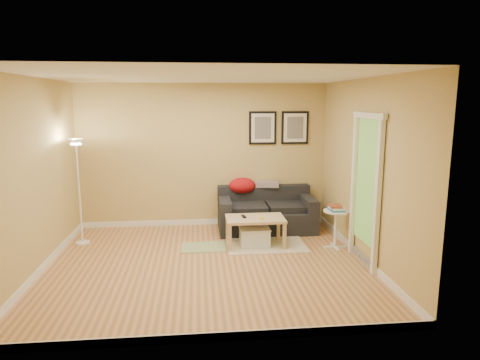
# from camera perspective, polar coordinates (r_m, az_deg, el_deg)

# --- Properties ---
(floor) EXTENTS (4.50, 4.50, 0.00)m
(floor) POSITION_cam_1_polar(r_m,az_deg,el_deg) (6.16, -4.38, -11.20)
(floor) COLOR tan
(floor) RESTS_ON ground
(ceiling) EXTENTS (4.50, 4.50, 0.00)m
(ceiling) POSITION_cam_1_polar(r_m,az_deg,el_deg) (5.74, -4.75, 13.71)
(ceiling) COLOR white
(ceiling) RESTS_ON wall_back
(wall_back) EXTENTS (4.50, 0.00, 4.50)m
(wall_back) POSITION_cam_1_polar(r_m,az_deg,el_deg) (7.79, -4.89, 3.27)
(wall_back) COLOR tan
(wall_back) RESTS_ON ground
(wall_front) EXTENTS (4.50, 0.00, 4.50)m
(wall_front) POSITION_cam_1_polar(r_m,az_deg,el_deg) (3.85, -3.88, -4.21)
(wall_front) COLOR tan
(wall_front) RESTS_ON ground
(wall_left) EXTENTS (0.00, 4.00, 4.00)m
(wall_left) POSITION_cam_1_polar(r_m,az_deg,el_deg) (6.19, -25.87, 0.37)
(wall_left) COLOR tan
(wall_left) RESTS_ON ground
(wall_right) EXTENTS (0.00, 4.00, 4.00)m
(wall_right) POSITION_cam_1_polar(r_m,az_deg,el_deg) (6.27, 16.46, 1.12)
(wall_right) COLOR tan
(wall_right) RESTS_ON ground
(baseboard_back) EXTENTS (4.50, 0.02, 0.10)m
(baseboard_back) POSITION_cam_1_polar(r_m,az_deg,el_deg) (8.03, -4.75, -5.61)
(baseboard_back) COLOR white
(baseboard_back) RESTS_ON ground
(baseboard_front) EXTENTS (4.50, 0.02, 0.10)m
(baseboard_front) POSITION_cam_1_polar(r_m,az_deg,el_deg) (4.35, -3.67, -20.30)
(baseboard_front) COLOR white
(baseboard_front) RESTS_ON ground
(baseboard_left) EXTENTS (0.02, 4.00, 0.10)m
(baseboard_left) POSITION_cam_1_polar(r_m,az_deg,el_deg) (6.50, -24.89, -10.54)
(baseboard_left) COLOR white
(baseboard_left) RESTS_ON ground
(baseboard_right) EXTENTS (0.02, 4.00, 0.10)m
(baseboard_right) POSITION_cam_1_polar(r_m,az_deg,el_deg) (6.58, 15.81, -9.68)
(baseboard_right) COLOR white
(baseboard_right) RESTS_ON ground
(sofa) EXTENTS (1.70, 0.90, 0.75)m
(sofa) POSITION_cam_1_polar(r_m,az_deg,el_deg) (7.60, 3.58, -4.00)
(sofa) COLOR black
(sofa) RESTS_ON ground
(red_throw) EXTENTS (0.48, 0.36, 0.28)m
(red_throw) POSITION_cam_1_polar(r_m,az_deg,el_deg) (7.72, 0.29, -0.74)
(red_throw) COLOR red
(red_throw) RESTS_ON sofa
(plaid_throw) EXTENTS (0.45, 0.32, 0.10)m
(plaid_throw) POSITION_cam_1_polar(r_m,az_deg,el_deg) (7.83, 3.66, -0.52)
(plaid_throw) COLOR tan
(plaid_throw) RESTS_ON sofa
(framed_print_left) EXTENTS (0.50, 0.04, 0.60)m
(framed_print_left) POSITION_cam_1_polar(r_m,az_deg,el_deg) (7.81, 3.06, 7.00)
(framed_print_left) COLOR black
(framed_print_left) RESTS_ON wall_back
(framed_print_right) EXTENTS (0.50, 0.04, 0.60)m
(framed_print_right) POSITION_cam_1_polar(r_m,az_deg,el_deg) (7.92, 7.39, 6.98)
(framed_print_right) COLOR black
(framed_print_right) RESTS_ON wall_back
(area_rug) EXTENTS (1.25, 0.85, 0.01)m
(area_rug) POSITION_cam_1_polar(r_m,az_deg,el_deg) (6.93, 3.46, -8.64)
(area_rug) COLOR beige
(area_rug) RESTS_ON ground
(green_runner) EXTENTS (0.70, 0.50, 0.01)m
(green_runner) POSITION_cam_1_polar(r_m,az_deg,el_deg) (6.83, -4.92, -8.95)
(green_runner) COLOR #668C4C
(green_runner) RESTS_ON ground
(coffee_table) EXTENTS (1.01, 0.72, 0.46)m
(coffee_table) POSITION_cam_1_polar(r_m,az_deg,el_deg) (6.83, 2.04, -6.92)
(coffee_table) COLOR tan
(coffee_table) RESTS_ON ground
(remote_control) EXTENTS (0.07, 0.17, 0.02)m
(remote_control) POSITION_cam_1_polar(r_m,az_deg,el_deg) (6.78, 0.50, -4.92)
(remote_control) COLOR black
(remote_control) RESTS_ON coffee_table
(tape_roll) EXTENTS (0.07, 0.07, 0.03)m
(tape_roll) POSITION_cam_1_polar(r_m,az_deg,el_deg) (6.67, 2.95, -5.15)
(tape_roll) COLOR yellow
(tape_roll) RESTS_ON coffee_table
(storage_bin) EXTENTS (0.48, 0.35, 0.30)m
(storage_bin) POSITION_cam_1_polar(r_m,az_deg,el_deg) (6.85, 1.97, -7.60)
(storage_bin) COLOR white
(storage_bin) RESTS_ON ground
(side_table) EXTENTS (0.40, 0.40, 0.61)m
(side_table) POSITION_cam_1_polar(r_m,az_deg,el_deg) (6.86, 12.69, -6.46)
(side_table) COLOR white
(side_table) RESTS_ON ground
(book_stack) EXTENTS (0.23, 0.29, 0.08)m
(book_stack) POSITION_cam_1_polar(r_m,az_deg,el_deg) (6.77, 12.76, -3.66)
(book_stack) COLOR teal
(book_stack) RESTS_ON side_table
(floor_lamp) EXTENTS (0.22, 0.22, 1.71)m
(floor_lamp) POSITION_cam_1_polar(r_m,az_deg,el_deg) (7.24, -20.75, -1.87)
(floor_lamp) COLOR white
(floor_lamp) RESTS_ON ground
(doorway) EXTENTS (0.12, 1.01, 2.13)m
(doorway) POSITION_cam_1_polar(r_m,az_deg,el_deg) (6.17, 16.42, -1.64)
(doorway) COLOR white
(doorway) RESTS_ON ground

